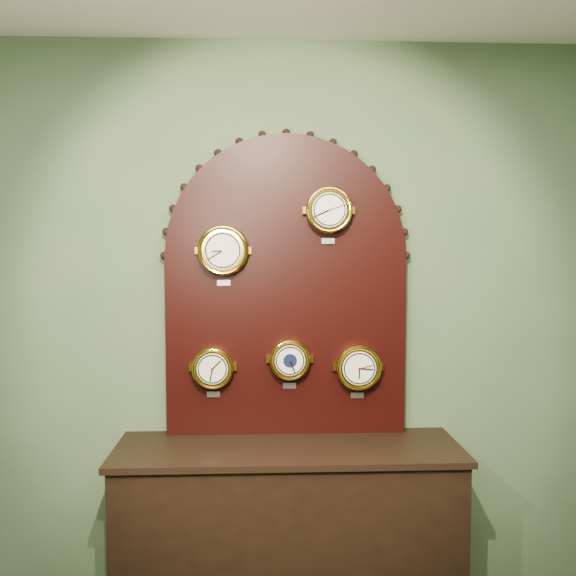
{
  "coord_description": "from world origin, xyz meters",
  "views": [
    {
      "loc": [
        -0.13,
        -0.67,
        1.77
      ],
      "look_at": [
        0.0,
        2.25,
        1.58
      ],
      "focal_mm": 38.95,
      "sensor_mm": 36.0,
      "label": 1
    }
  ],
  "objects_px": {
    "roman_clock": "(223,251)",
    "tide_clock": "(358,367)",
    "arabic_clock": "(329,210)",
    "shop_counter": "(288,534)",
    "hygrometer": "(213,368)",
    "barometer": "(290,360)",
    "display_board": "(286,276)"
  },
  "relations": [
    {
      "from": "display_board",
      "to": "barometer",
      "type": "distance_m",
      "value": 0.42
    },
    {
      "from": "shop_counter",
      "to": "display_board",
      "type": "height_order",
      "value": "display_board"
    },
    {
      "from": "tide_clock",
      "to": "roman_clock",
      "type": "bearing_deg",
      "value": -179.95
    },
    {
      "from": "display_board",
      "to": "hygrometer",
      "type": "distance_m",
      "value": 0.58
    },
    {
      "from": "shop_counter",
      "to": "hygrometer",
      "type": "bearing_deg",
      "value": 157.15
    },
    {
      "from": "arabic_clock",
      "to": "tide_clock",
      "type": "bearing_deg",
      "value": 0.02
    },
    {
      "from": "shop_counter",
      "to": "roman_clock",
      "type": "relative_size",
      "value": 5.4
    },
    {
      "from": "shop_counter",
      "to": "arabic_clock",
      "type": "xyz_separation_m",
      "value": [
        0.21,
        0.15,
        1.55
      ]
    },
    {
      "from": "hygrometer",
      "to": "barometer",
      "type": "height_order",
      "value": "barometer"
    },
    {
      "from": "shop_counter",
      "to": "barometer",
      "type": "bearing_deg",
      "value": 84.53
    },
    {
      "from": "roman_clock",
      "to": "arabic_clock",
      "type": "relative_size",
      "value": 1.07
    },
    {
      "from": "roman_clock",
      "to": "tide_clock",
      "type": "xyz_separation_m",
      "value": [
        0.67,
        0.0,
        -0.58
      ]
    },
    {
      "from": "roman_clock",
      "to": "arabic_clock",
      "type": "height_order",
      "value": "arabic_clock"
    },
    {
      "from": "roman_clock",
      "to": "arabic_clock",
      "type": "bearing_deg",
      "value": 0.05
    },
    {
      "from": "hygrometer",
      "to": "tide_clock",
      "type": "distance_m",
      "value": 0.72
    },
    {
      "from": "display_board",
      "to": "roman_clock",
      "type": "height_order",
      "value": "display_board"
    },
    {
      "from": "display_board",
      "to": "tide_clock",
      "type": "xyz_separation_m",
      "value": [
        0.36,
        -0.07,
        -0.45
      ]
    },
    {
      "from": "arabic_clock",
      "to": "tide_clock",
      "type": "xyz_separation_m",
      "value": [
        0.15,
        0.0,
        -0.78
      ]
    },
    {
      "from": "display_board",
      "to": "tide_clock",
      "type": "relative_size",
      "value": 5.55
    },
    {
      "from": "hygrometer",
      "to": "barometer",
      "type": "bearing_deg",
      "value": -0.01
    },
    {
      "from": "barometer",
      "to": "shop_counter",
      "type": "bearing_deg",
      "value": -95.47
    },
    {
      "from": "display_board",
      "to": "roman_clock",
      "type": "relative_size",
      "value": 5.16
    },
    {
      "from": "display_board",
      "to": "tide_clock",
      "type": "bearing_deg",
      "value": -10.56
    },
    {
      "from": "shop_counter",
      "to": "arabic_clock",
      "type": "relative_size",
      "value": 5.77
    },
    {
      "from": "shop_counter",
      "to": "arabic_clock",
      "type": "height_order",
      "value": "arabic_clock"
    },
    {
      "from": "shop_counter",
      "to": "roman_clock",
      "type": "xyz_separation_m",
      "value": [
        -0.31,
        0.15,
        1.35
      ]
    },
    {
      "from": "display_board",
      "to": "arabic_clock",
      "type": "height_order",
      "value": "display_board"
    },
    {
      "from": "roman_clock",
      "to": "hygrometer",
      "type": "height_order",
      "value": "roman_clock"
    },
    {
      "from": "roman_clock",
      "to": "barometer",
      "type": "bearing_deg",
      "value": 0.17
    },
    {
      "from": "display_board",
      "to": "hygrometer",
      "type": "height_order",
      "value": "display_board"
    },
    {
      "from": "arabic_clock",
      "to": "barometer",
      "type": "xyz_separation_m",
      "value": [
        -0.19,
        0.0,
        -0.74
      ]
    },
    {
      "from": "barometer",
      "to": "roman_clock",
      "type": "bearing_deg",
      "value": -179.83
    }
  ]
}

